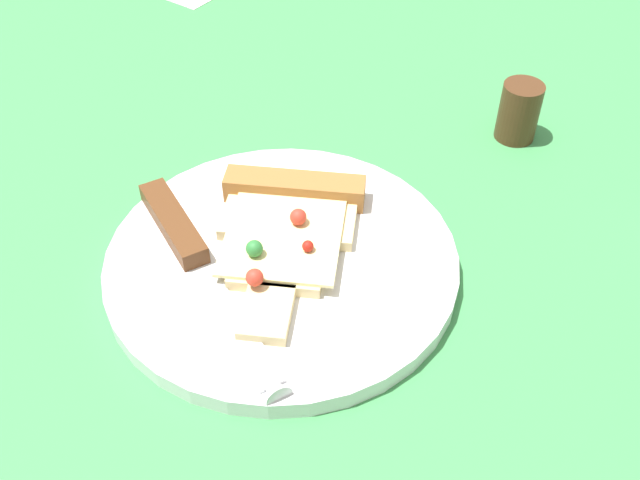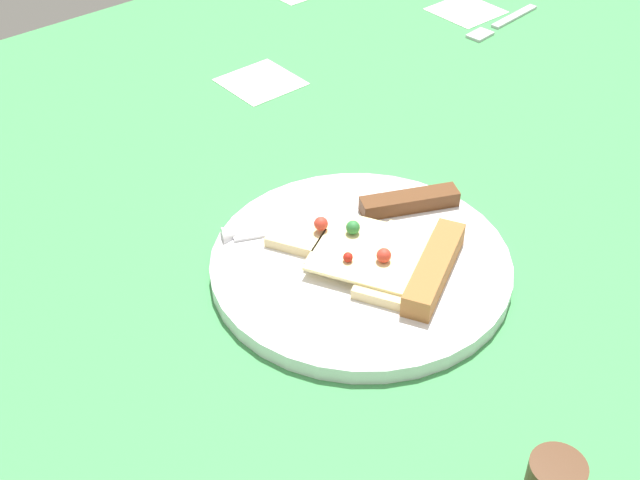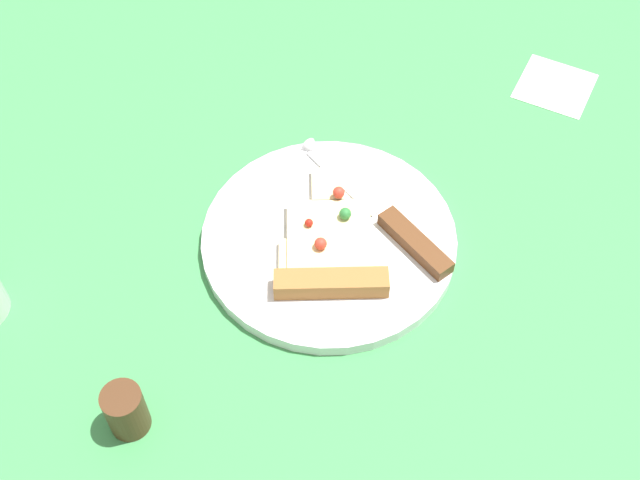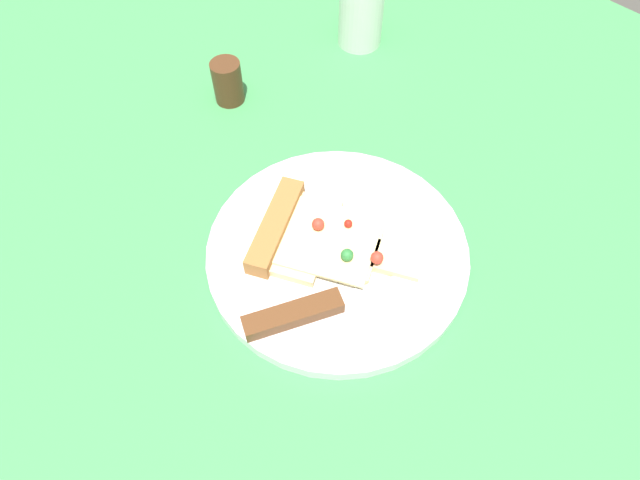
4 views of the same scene
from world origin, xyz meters
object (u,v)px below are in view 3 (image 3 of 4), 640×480
at_px(plate, 329,240).
at_px(pizza_slice, 330,250).
at_px(knife, 387,218).
at_px(pepper_shaker, 126,410).

distance_m(plate, pizza_slice, 0.03).
relative_size(plate, knife, 1.25).
xyz_separation_m(knife, pepper_shaker, (-0.33, 0.13, 0.01)).
bearing_deg(pepper_shaker, plate, -15.35).
xyz_separation_m(plate, pizza_slice, (-0.02, -0.01, 0.02)).
bearing_deg(knife, pepper_shaker, -175.90).
relative_size(plate, pizza_slice, 1.48).
distance_m(plate, knife, 0.07).
xyz_separation_m(pizza_slice, pepper_shaker, (-0.26, 0.09, 0.01)).
xyz_separation_m(plate, knife, (0.05, -0.05, 0.01)).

